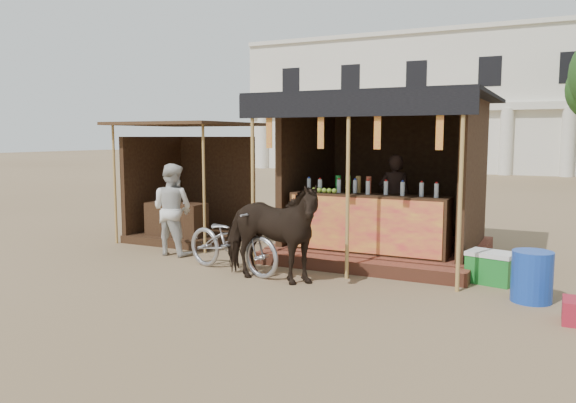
# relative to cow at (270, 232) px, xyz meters

# --- Properties ---
(ground) EXTENTS (120.00, 120.00, 0.00)m
(ground) POSITION_rel_cow_xyz_m (-0.06, -0.87, -0.73)
(ground) COLOR #846B4C
(ground) RESTS_ON ground
(main_stall) EXTENTS (3.60, 3.61, 2.78)m
(main_stall) POSITION_rel_cow_xyz_m (0.94, 2.48, 0.29)
(main_stall) COLOR brown
(main_stall) RESTS_ON ground
(secondary_stall) EXTENTS (2.40, 2.40, 2.38)m
(secondary_stall) POSITION_rel_cow_xyz_m (-3.23, 2.36, 0.12)
(secondary_stall) COLOR #3A2715
(secondary_stall) RESTS_ON ground
(cow) EXTENTS (1.77, 0.87, 1.46)m
(cow) POSITION_rel_cow_xyz_m (0.00, 0.00, 0.00)
(cow) COLOR black
(cow) RESTS_ON ground
(motorbike) EXTENTS (1.98, 1.07, 0.99)m
(motorbike) POSITION_rel_cow_xyz_m (-0.81, 0.28, -0.24)
(motorbike) COLOR #9D9EA5
(motorbike) RESTS_ON ground
(bystander) EXTENTS (0.80, 0.63, 1.63)m
(bystander) POSITION_rel_cow_xyz_m (-2.45, 0.93, 0.08)
(bystander) COLOR silver
(bystander) RESTS_ON ground
(blue_barrel) EXTENTS (0.66, 0.66, 0.66)m
(blue_barrel) POSITION_rel_cow_xyz_m (3.47, 0.61, -0.40)
(blue_barrel) COLOR #163EA9
(blue_barrel) RESTS_ON ground
(cooler) EXTENTS (0.72, 0.57, 0.46)m
(cooler) POSITION_rel_cow_xyz_m (2.90, 1.35, -0.50)
(cooler) COLOR #1C7E29
(cooler) RESTS_ON ground
(background_building) EXTENTS (26.00, 7.45, 8.18)m
(background_building) POSITION_rel_cow_xyz_m (-2.06, 29.07, 3.25)
(background_building) COLOR silver
(background_building) RESTS_ON ground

